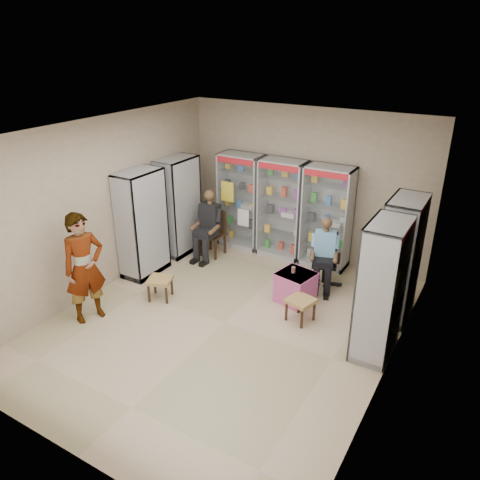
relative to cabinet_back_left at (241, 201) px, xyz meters
The scene contains 18 objects.
floor 3.18m from the cabinet_back_left, 64.54° to the right, with size 6.00×6.00×0.00m, color tan.
room_shell 3.18m from the cabinet_back_left, 64.54° to the right, with size 5.02×6.02×3.01m.
cabinet_back_left is the anchor object (origin of this frame).
cabinet_back_mid 0.95m from the cabinet_back_left, ahead, with size 0.90×0.50×2.00m, color silver.
cabinet_back_right 1.90m from the cabinet_back_left, ahead, with size 0.90×0.50×2.00m, color #A2A4A9.
cabinet_right_far 3.71m from the cabinet_back_left, 17.75° to the right, with size 0.50×0.90×2.00m, color silver.
cabinet_right_near 4.18m from the cabinet_back_left, 32.28° to the right, with size 0.50×0.90×2.00m, color #B7B9BF.
cabinet_left_far 1.32m from the cabinet_back_left, 135.00° to the right, with size 0.50×0.90×2.00m, color #B2B6BA.
cabinet_left_near 2.23m from the cabinet_back_left, 114.61° to the right, with size 0.50×0.90×2.00m, color #B6BABE.
wooden_chair 0.94m from the cabinet_back_left, 108.90° to the right, with size 0.42×0.42×0.94m, color black.
seated_customer 0.88m from the cabinet_back_left, 107.77° to the right, with size 0.44×0.60×1.34m, color black, non-canonical shape.
office_chair 2.38m from the cabinet_back_left, 19.47° to the right, with size 0.54×0.54×0.99m, color black.
seated_shopkeeper 2.38m from the cabinet_back_left, 20.62° to the right, with size 0.41×0.57×1.26m, color #74A0E5, non-canonical shape.
pink_trunk 2.63m from the cabinet_back_left, 38.10° to the right, with size 0.56×0.54×0.54m, color #BA4A8A.
tea_glass 2.51m from the cabinet_back_left, 38.86° to the right, with size 0.07×0.07×0.10m, color #5D2108.
woven_stool_a 3.19m from the cabinet_back_left, 41.78° to the right, with size 0.39×0.39×0.39m, color olive.
woven_stool_b 2.77m from the cabinet_back_left, 91.28° to the right, with size 0.39×0.39×0.39m, color #9D7842.
standing_man 3.75m from the cabinet_back_left, 99.99° to the right, with size 0.66×0.43×1.80m, color gray.
Camera 1 is at (3.40, -5.28, 4.22)m, focal length 35.00 mm.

